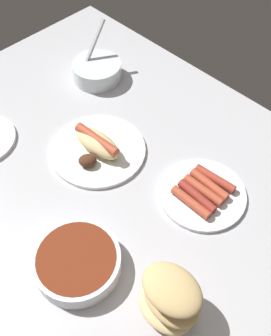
{
  "coord_description": "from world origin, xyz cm",
  "views": [
    {
      "loc": [
        -45.19,
        37.08,
        76.98
      ],
      "look_at": [
        -4.64,
        -3.3,
        3.0
      ],
      "focal_mm": 42.8,
      "sensor_mm": 36.0,
      "label": 1
    }
  ],
  "objects_px": {
    "plate_sausages": "(203,193)",
    "plate_hotdog_assembled": "(97,147)",
    "bowl_coleslaw": "(97,70)",
    "bread_stack": "(170,298)",
    "bowl_chili": "(77,262)"
  },
  "relations": [
    {
      "from": "bowl_chili",
      "to": "bread_stack",
      "type": "relative_size",
      "value": 1.38
    },
    {
      "from": "plate_hotdog_assembled",
      "to": "bowl_coleslaw",
      "type": "xyz_separation_m",
      "value": [
        0.21,
        -0.19,
        0.01
      ]
    },
    {
      "from": "plate_sausages",
      "to": "bread_stack",
      "type": "distance_m",
      "value": 0.28
    },
    {
      "from": "bowl_chili",
      "to": "bowl_coleslaw",
      "type": "relative_size",
      "value": 1.19
    },
    {
      "from": "bowl_coleslaw",
      "to": "bread_stack",
      "type": "xyz_separation_m",
      "value": [
        -0.6,
        0.35,
        0.03
      ]
    },
    {
      "from": "bread_stack",
      "to": "plate_hotdog_assembled",
      "type": "bearing_deg",
      "value": -23.01
    },
    {
      "from": "bowl_chili",
      "to": "bread_stack",
      "type": "xyz_separation_m",
      "value": [
        -0.19,
        -0.07,
        0.03
      ]
    },
    {
      "from": "plate_sausages",
      "to": "plate_hotdog_assembled",
      "type": "bearing_deg",
      "value": 17.4
    },
    {
      "from": "bowl_chili",
      "to": "plate_sausages",
      "type": "xyz_separation_m",
      "value": [
        -0.07,
        -0.32,
        -0.01
      ]
    },
    {
      "from": "bowl_coleslaw",
      "to": "bread_stack",
      "type": "height_order",
      "value": "bowl_coleslaw"
    },
    {
      "from": "bowl_chili",
      "to": "bowl_coleslaw",
      "type": "height_order",
      "value": "bowl_coleslaw"
    },
    {
      "from": "plate_hotdog_assembled",
      "to": "bread_stack",
      "type": "height_order",
      "value": "bread_stack"
    },
    {
      "from": "bowl_coleslaw",
      "to": "bread_stack",
      "type": "bearing_deg",
      "value": 149.52
    },
    {
      "from": "plate_hotdog_assembled",
      "to": "bread_stack",
      "type": "distance_m",
      "value": 0.42
    },
    {
      "from": "bowl_chili",
      "to": "plate_sausages",
      "type": "relative_size",
      "value": 0.88
    }
  ]
}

